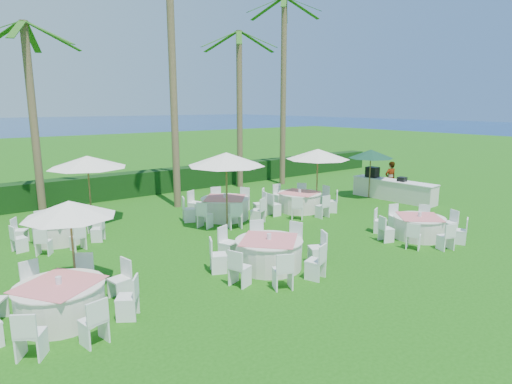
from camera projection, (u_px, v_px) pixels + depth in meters
ground at (296, 261)px, 12.68m from camera, size 120.00×120.00×0.00m
hedge at (139, 183)px, 21.97m from camera, size 34.00×1.00×1.20m
banquet_table_a at (61, 301)px, 9.16m from camera, size 3.28×3.28×0.99m
banquet_table_b at (269, 253)px, 12.12m from camera, size 3.28×3.28×1.01m
banquet_table_c at (419, 227)px, 14.87m from camera, size 2.99×2.99×0.92m
banquet_table_d at (59, 231)px, 14.42m from camera, size 2.96×2.96×0.90m
banquet_table_e at (225, 208)px, 17.41m from camera, size 3.40×3.40×1.03m
banquet_table_f at (300, 201)px, 18.68m from camera, size 3.27×3.27×0.99m
umbrella_a at (69, 209)px, 10.19m from camera, size 2.19×2.19×2.33m
umbrella_b at (226, 159)px, 15.71m from camera, size 2.89×2.89×2.85m
umbrella_c at (87, 162)px, 16.25m from camera, size 2.94×2.94×2.67m
umbrella_d at (318, 154)px, 18.90m from camera, size 2.81×2.81×2.66m
umbrella_green at (371, 154)px, 20.96m from camera, size 2.19×2.19×2.42m
buffet_table at (393, 189)px, 20.87m from camera, size 1.24×4.24×1.49m
staff_person at (390, 179)px, 21.73m from camera, size 0.71×0.54×1.76m
palm_b at (32, 110)px, 17.45m from camera, size 4.39×4.18×7.83m
palm_c at (172, 63)px, 18.27m from camera, size 4.38×4.21×11.69m
palm_d at (239, 103)px, 23.36m from camera, size 4.41×4.08×8.44m
palm_e at (283, 85)px, 24.04m from camera, size 4.36×4.27×10.32m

